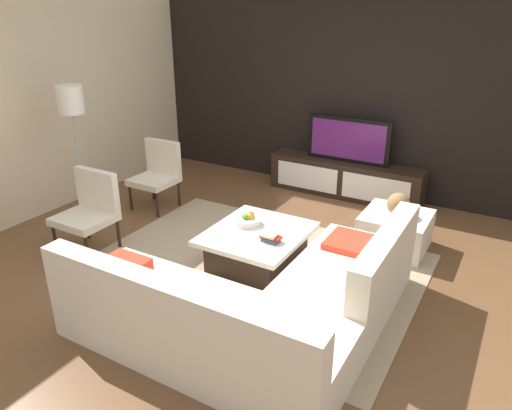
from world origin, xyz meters
The scene contains 15 objects.
ground_plane centered at (0.00, 0.00, 0.00)m, with size 14.00×14.00×0.00m, color brown.
feature_wall_back centered at (0.00, 2.70, 1.40)m, with size 6.40×0.12×2.80m, color black.
side_wall_left centered at (-3.20, 0.20, 1.40)m, with size 0.12×5.20×2.80m, color beige.
area_rug centered at (-0.10, 0.00, 0.01)m, with size 3.27×2.48×0.01m, color tan.
media_console centered at (0.00, 2.40, 0.25)m, with size 2.13×0.43×0.50m.
television centered at (0.00, 2.40, 0.80)m, with size 1.15×0.06×0.61m.
sectional_couch centered at (0.50, -0.88, 0.28)m, with size 2.32×2.30×0.81m.
coffee_table centered at (-0.10, 0.10, 0.20)m, with size 0.94×1.06×0.38m.
accent_chair_near centered at (-1.86, -0.47, 0.49)m, with size 0.57×0.52×0.87m.
floor_lamp centered at (-2.54, 0.03, 1.38)m, with size 0.30×0.30×1.65m.
ottoman centered at (1.03, 1.19, 0.20)m, with size 0.70×0.70×0.40m, color beige.
fruit_bowl centered at (-0.28, 0.20, 0.43)m, with size 0.28×0.28×0.13m.
accent_chair_far centered at (-2.01, 0.82, 0.49)m, with size 0.53×0.52×0.87m.
decorative_ball centered at (1.03, 1.19, 0.52)m, with size 0.24×0.24×0.24m, color #997247.
book_stack centered at (0.12, -0.02, 0.42)m, with size 0.20×0.12×0.08m.
Camera 1 is at (2.08, -3.70, 2.54)m, focal length 33.73 mm.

